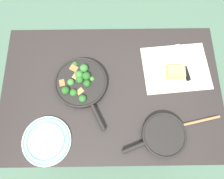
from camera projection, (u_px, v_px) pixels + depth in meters
name	position (u px, v px, depth m)	size (l,w,h in m)	color
ground_plane	(112.00, 114.00, 1.83)	(14.00, 14.00, 0.00)	#51755B
dining_table_red	(112.00, 95.00, 1.21)	(1.25, 0.81, 0.73)	#2D2826
skillet_broccoli	(82.00, 83.00, 1.11)	(0.29, 0.42, 0.08)	black
skillet_eggs	(164.00, 135.00, 1.04)	(0.34, 0.23, 0.04)	black
wooden_spoon	(183.00, 125.00, 1.07)	(0.34, 0.10, 0.02)	#A87A4C
parchment_sheet	(177.00, 68.00, 1.17)	(0.41, 0.33, 0.00)	beige
grater_knife	(185.00, 67.00, 1.16)	(0.07, 0.24, 0.02)	silver
cheese_block	(176.00, 72.00, 1.14)	(0.10, 0.07, 0.05)	#EACC66
dinner_plate_stack	(47.00, 141.00, 1.04)	(0.26, 0.26, 0.03)	white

